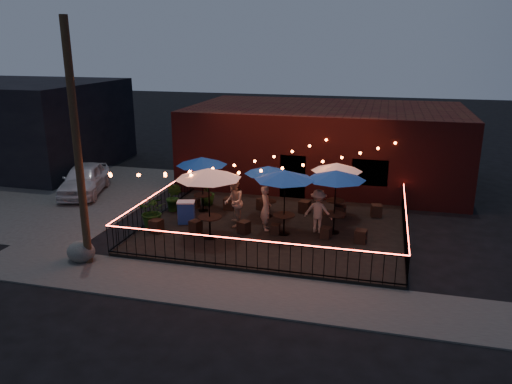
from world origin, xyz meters
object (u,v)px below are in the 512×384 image
(cafe_table_2, at_px, (285,176))
(cooler, at_px, (186,212))
(boulder, at_px, (81,252))
(cafe_table_1, at_px, (202,162))
(utility_pole, at_px, (77,148))
(cafe_table_3, at_px, (268,170))
(cafe_table_5, at_px, (337,168))
(cafe_table_4, at_px, (336,176))
(cafe_table_0, at_px, (208,175))

(cafe_table_2, xyz_separation_m, cooler, (-4.07, 0.19, -1.83))
(boulder, bearing_deg, cafe_table_1, 68.00)
(utility_pole, height_order, cooler, utility_pole)
(cafe_table_3, bearing_deg, cafe_table_5, 13.33)
(cafe_table_1, xyz_separation_m, cooler, (-0.12, -1.62, -1.72))
(cafe_table_4, bearing_deg, cafe_table_1, 168.49)
(cafe_table_3, bearing_deg, boulder, -132.11)
(cafe_table_5, distance_m, boulder, 10.36)
(cafe_table_5, relative_size, boulder, 2.51)
(utility_pole, distance_m, cafe_table_4, 9.15)
(cafe_table_3, height_order, cooler, cafe_table_3)
(utility_pole, bearing_deg, cafe_table_2, 33.51)
(cafe_table_1, bearing_deg, boulder, -112.00)
(utility_pole, height_order, cafe_table_0, utility_pole)
(cafe_table_3, relative_size, cooler, 2.65)
(utility_pole, height_order, cafe_table_4, utility_pole)
(cafe_table_5, xyz_separation_m, cooler, (-5.74, -2.31, -1.66))
(cafe_table_0, relative_size, cafe_table_3, 1.24)
(cafe_table_1, distance_m, cafe_table_4, 5.90)
(utility_pole, distance_m, cafe_table_5, 10.12)
(utility_pole, bearing_deg, cafe_table_4, 30.42)
(utility_pole, relative_size, cafe_table_4, 3.18)
(cafe_table_4, distance_m, boulder, 9.49)
(cafe_table_0, height_order, boulder, cafe_table_0)
(boulder, bearing_deg, cafe_table_0, 37.75)
(cafe_table_4, bearing_deg, boulder, -150.77)
(utility_pole, xyz_separation_m, cafe_table_2, (5.95, 3.94, -1.55))
(utility_pole, bearing_deg, cafe_table_5, 40.15)
(cafe_table_4, xyz_separation_m, cooler, (-5.90, -0.44, -1.80))
(cafe_table_3, xyz_separation_m, cooler, (-3.00, -1.66, -1.52))
(utility_pole, distance_m, cooler, 5.66)
(cafe_table_2, height_order, cafe_table_3, cafe_table_2)
(utility_pole, bearing_deg, cafe_table_1, 70.82)
(cafe_table_0, bearing_deg, cafe_table_2, 22.38)
(cafe_table_3, height_order, boulder, cafe_table_3)
(cafe_table_3, relative_size, boulder, 2.62)
(cafe_table_3, bearing_deg, cafe_table_0, -117.89)
(cafe_table_0, xyz_separation_m, cafe_table_4, (4.44, 1.70, -0.19))
(cafe_table_2, height_order, cafe_table_5, cafe_table_2)
(cafe_table_0, relative_size, boulder, 3.26)
(cafe_table_2, bearing_deg, cafe_table_4, 18.91)
(cafe_table_1, xyz_separation_m, cafe_table_2, (3.95, -1.80, 0.11))
(utility_pole, distance_m, cafe_table_0, 4.61)
(cafe_table_3, relative_size, cafe_table_4, 0.97)
(utility_pole, xyz_separation_m, cafe_table_4, (7.78, 4.57, -1.58))
(utility_pole, height_order, cafe_table_3, utility_pole)
(cafe_table_1, xyz_separation_m, cafe_table_3, (2.89, 0.04, -0.20))
(cooler, bearing_deg, cafe_table_4, -11.11)
(cafe_table_4, xyz_separation_m, boulder, (-8.08, -4.52, -2.06))
(cafe_table_1, height_order, cafe_table_5, cafe_table_1)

